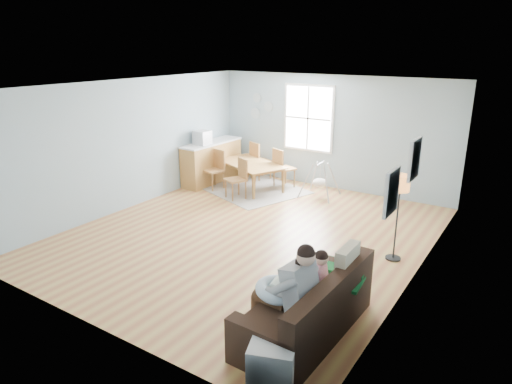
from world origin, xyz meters
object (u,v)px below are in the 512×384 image
Objects in this scene: floor_lamp at (400,190)px; storage_cube at (272,366)px; sofa at (310,312)px; chair_sw at (216,167)px; chair_nw at (258,158)px; chair_ne at (281,166)px; monitor at (202,138)px; baby_swing at (320,182)px; counter at (212,162)px; chair_se at (239,176)px; father at (289,289)px; dining_table at (249,175)px; toddler at (313,274)px.

floor_lamp reaches higher than storage_cube.
sofa is at bearing -95.41° from floor_lamp.
chair_nw reaches higher than chair_sw.
monitor is (-1.74, -0.86, 0.65)m from chair_ne.
storage_cube is at bearing -68.90° from baby_swing.
storage_cube is (-0.15, -3.61, -0.93)m from floor_lamp.
counter reaches higher than sofa.
monitor is 0.44× the size of baby_swing.
chair_nw is (-0.46, 1.53, 0.04)m from chair_se.
baby_swing is at bearing -12.97° from chair_nw.
dining_table is at bearing 128.19° from father.
floor_lamp reaches higher than toddler.
toddler is 5.07m from chair_se.
monitor is at bearing -134.65° from dining_table.
counter is at bearing 152.18° from chair_se.
chair_sw is 1.28m from chair_nw.
baby_swing is at bearing 114.23° from sofa.
sofa is at bearing -51.83° from chair_nw.
dining_table is at bearing -73.11° from chair_nw.
chair_se is 1.60m from chair_nw.
floor_lamp is at bearing -16.21° from monitor.
monitor reaches higher than counter.
chair_se is at bearing 163.33° from floor_lamp.
sofa reaches higher than storage_cube.
dining_table is (-3.91, 4.51, 0.02)m from sofa.
father is 6.57m from monitor.
chair_se reaches higher than baby_swing.
counter is at bearing 135.83° from father.
toddler is 0.44× the size of counter.
chair_se reaches higher than sofa.
chair_nw is (0.43, 1.20, 0.02)m from chair_sw.
floor_lamp reaches higher than baby_swing.
father reaches higher than chair_ne.
counter reaches higher than chair_sw.
chair_ne is (-3.20, 4.76, -0.14)m from toddler.
chair_se is 0.94× the size of chair_ne.
chair_se is 1.28m from chair_ne.
chair_nw is at bearing 160.47° from chair_ne.
chair_se is 1.53m from monitor.
counter is 2.18× the size of baby_swing.
chair_nw is at bearing 70.24° from chair_sw.
monitor reaches higher than dining_table.
floor_lamp is 3.40m from baby_swing.
sofa is at bearing -39.29° from monitor.
sofa is at bearing -56.63° from chair_ne.
floor_lamp is 1.68× the size of baby_swing.
father is 0.92× the size of floor_lamp.
floor_lamp is 0.80× the size of dining_table.
father is at bearing -27.25° from dining_table.
chair_sw is (-0.66, -0.45, 0.22)m from dining_table.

